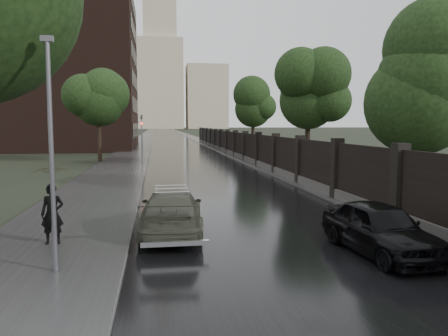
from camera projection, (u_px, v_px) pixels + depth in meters
ground at (321, 290)px, 8.76m from camera, size 800.00×800.00×0.00m
road at (164, 131)px, 195.58m from camera, size 8.00×420.00×0.02m
sidewalk_left at (150, 131)px, 194.66m from camera, size 4.00×420.00×0.16m
verge_right at (176, 131)px, 196.41m from camera, size 3.00×420.00×0.08m
fence_right at (241, 149)px, 40.83m from camera, size 0.45×75.72×2.70m
tree_left_far at (98, 101)px, 36.51m from camera, size 4.25×4.25×7.39m
tree_right_a at (429, 83)px, 17.26m from camera, size 4.08×4.08×7.01m
tree_right_b at (308, 101)px, 31.03m from camera, size 4.08×4.08×7.01m
tree_right_c at (253, 109)px, 48.73m from camera, size 4.08×4.08×7.01m
lamp_post at (51, 155)px, 9.14m from camera, size 0.25×0.12×5.11m
traffic_light at (142, 136)px, 32.44m from camera, size 0.16×0.32×4.00m
brick_building at (40, 72)px, 56.15m from camera, size 24.00×18.00×20.00m
stalinist_tower at (160, 73)px, 299.88m from camera, size 92.00×30.00×159.00m
volga_sedan at (172, 212)px, 13.25m from camera, size 2.14×4.65×1.32m
car_right_near at (380, 228)px, 11.09m from camera, size 1.95×4.09×1.35m
pedestrian_umbrella at (51, 182)px, 11.40m from camera, size 0.93×0.94×2.49m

